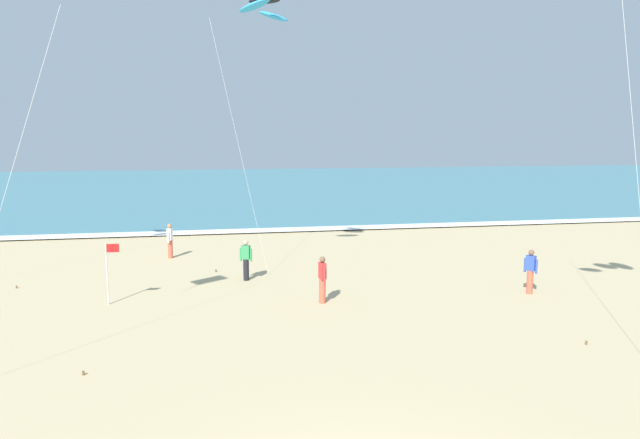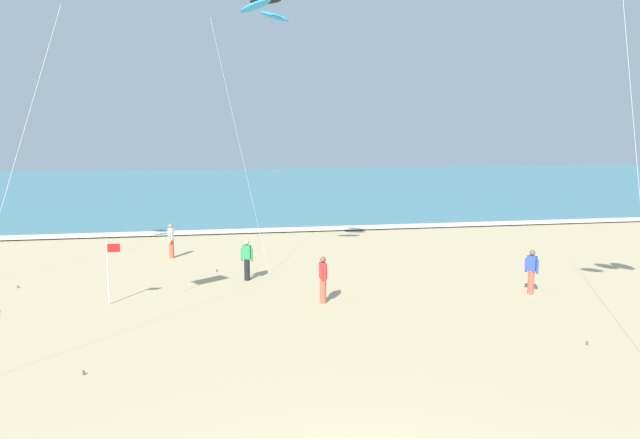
{
  "view_description": "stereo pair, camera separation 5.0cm",
  "coord_description": "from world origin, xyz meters",
  "px_view_note": "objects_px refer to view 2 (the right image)",
  "views": [
    {
      "loc": [
        -2.12,
        -7.28,
        5.62
      ],
      "look_at": [
        0.32,
        5.71,
        3.68
      ],
      "focal_mm": 32.83,
      "sensor_mm": 36.0,
      "label": 1
    },
    {
      "loc": [
        -2.07,
        -7.29,
        5.62
      ],
      "look_at": [
        0.32,
        5.71,
        3.68
      ],
      "focal_mm": 32.83,
      "sensor_mm": 36.0,
      "label": 2
    }
  ],
  "objects_px": {
    "bystander_blue_top": "(531,271)",
    "bystander_white_top": "(171,240)",
    "bystander_green_top": "(247,260)",
    "kite_arc_charcoal_near": "(265,8)",
    "lifeguard_flag": "(109,267)",
    "bystander_red_top": "(323,279)"
  },
  "relations": [
    {
      "from": "lifeguard_flag",
      "to": "bystander_green_top",
      "type": "bearing_deg",
      "value": 27.38
    },
    {
      "from": "kite_arc_charcoal_near",
      "to": "bystander_white_top",
      "type": "bearing_deg",
      "value": 134.57
    },
    {
      "from": "bystander_green_top",
      "to": "bystander_blue_top",
      "type": "relative_size",
      "value": 1.0
    },
    {
      "from": "bystander_green_top",
      "to": "lifeguard_flag",
      "type": "xyz_separation_m",
      "value": [
        -4.65,
        -2.41,
        0.45
      ]
    },
    {
      "from": "kite_arc_charcoal_near",
      "to": "bystander_blue_top",
      "type": "distance_m",
      "value": 13.72
    },
    {
      "from": "bystander_green_top",
      "to": "bystander_white_top",
      "type": "distance_m",
      "value": 5.7
    },
    {
      "from": "kite_arc_charcoal_near",
      "to": "bystander_red_top",
      "type": "bearing_deg",
      "value": -71.25
    },
    {
      "from": "bystander_blue_top",
      "to": "kite_arc_charcoal_near",
      "type": "bearing_deg",
      "value": 153.55
    },
    {
      "from": "bystander_green_top",
      "to": "bystander_blue_top",
      "type": "distance_m",
      "value": 10.48
    },
    {
      "from": "bystander_red_top",
      "to": "bystander_blue_top",
      "type": "xyz_separation_m",
      "value": [
        7.45,
        -0.22,
        0.0
      ]
    },
    {
      "from": "kite_arc_charcoal_near",
      "to": "bystander_white_top",
      "type": "height_order",
      "value": "kite_arc_charcoal_near"
    },
    {
      "from": "kite_arc_charcoal_near",
      "to": "lifeguard_flag",
      "type": "bearing_deg",
      "value": -151.21
    },
    {
      "from": "bystander_blue_top",
      "to": "lifeguard_flag",
      "type": "relative_size",
      "value": 0.76
    },
    {
      "from": "bystander_blue_top",
      "to": "bystander_white_top",
      "type": "bearing_deg",
      "value": 146.59
    },
    {
      "from": "bystander_green_top",
      "to": "bystander_red_top",
      "type": "height_order",
      "value": "same"
    },
    {
      "from": "bystander_white_top",
      "to": "bystander_blue_top",
      "type": "bearing_deg",
      "value": -33.41
    },
    {
      "from": "bystander_white_top",
      "to": "lifeguard_flag",
      "type": "xyz_separation_m",
      "value": [
        -1.5,
        -7.16,
        0.45
      ]
    },
    {
      "from": "bystander_green_top",
      "to": "kite_arc_charcoal_near",
      "type": "bearing_deg",
      "value": 35.47
    },
    {
      "from": "bystander_white_top",
      "to": "bystander_blue_top",
      "type": "height_order",
      "value": "same"
    },
    {
      "from": "kite_arc_charcoal_near",
      "to": "lifeguard_flag",
      "type": "relative_size",
      "value": 5.08
    },
    {
      "from": "lifeguard_flag",
      "to": "bystander_red_top",
      "type": "bearing_deg",
      "value": -9.36
    },
    {
      "from": "bystander_red_top",
      "to": "lifeguard_flag",
      "type": "relative_size",
      "value": 0.76
    }
  ]
}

